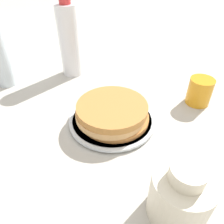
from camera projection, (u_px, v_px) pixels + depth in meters
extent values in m
plane|color=#BCB7AD|center=(121.00, 126.00, 0.56)|extent=(4.00, 4.00, 0.00)
cylinder|color=silver|center=(112.00, 120.00, 0.57)|extent=(0.21, 0.21, 0.01)
cylinder|color=silver|center=(112.00, 119.00, 0.57)|extent=(0.22, 0.22, 0.01)
cylinder|color=#BF783B|center=(114.00, 117.00, 0.56)|extent=(0.18, 0.18, 0.01)
cylinder|color=tan|center=(111.00, 113.00, 0.55)|extent=(0.18, 0.18, 0.02)
cylinder|color=#BB7C3C|center=(112.00, 108.00, 0.54)|extent=(0.18, 0.18, 0.02)
cylinder|color=orange|center=(200.00, 91.00, 0.62)|extent=(0.07, 0.07, 0.08)
cylinder|color=beige|center=(181.00, 196.00, 0.36)|extent=(0.10, 0.10, 0.09)
cylinder|color=beige|center=(189.00, 173.00, 0.32)|extent=(0.06, 0.06, 0.03)
cylinder|color=white|center=(70.00, 42.00, 0.72)|extent=(0.07, 0.07, 0.23)
cylinder|color=red|center=(65.00, 1.00, 0.64)|extent=(0.03, 0.03, 0.02)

